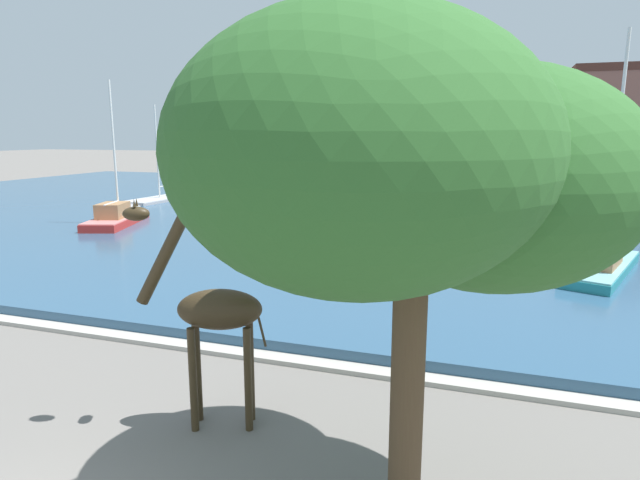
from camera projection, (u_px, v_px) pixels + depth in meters
harbor_water at (408, 212)px, 36.61m from camera, size 91.72×49.62×0.39m
quay_edge_coping at (249, 354)px, 13.31m from camera, size 91.72×0.50×0.12m
giraffe_statue at (213, 314)px, 9.77m from camera, size 2.43×1.20×4.36m
sailboat_grey at (158, 202)px, 41.10m from camera, size 2.88×8.74×7.63m
sailboat_navy at (242, 182)px, 57.50m from camera, size 4.52×8.83×8.55m
sailboat_teal at (604, 267)px, 20.10m from camera, size 3.85×7.31×9.11m
sailboat_white at (318, 193)px, 47.11m from camera, size 3.52×9.45×6.67m
sailboat_orange at (640, 208)px, 37.48m from camera, size 3.27×6.67×6.41m
sailboat_red at (119, 220)px, 30.74m from camera, size 3.69×6.68×8.40m
shade_tree at (405, 171)px, 6.72m from camera, size 5.55×6.04×6.85m
mooring_bollard at (408, 372)px, 11.90m from camera, size 0.24×0.24×0.50m
townhouse_wide_warehouse at (303, 132)px, 66.43m from camera, size 8.82×5.26×11.45m
townhouse_narrow_midrow at (396, 129)px, 62.44m from camera, size 6.39×5.32×11.93m
townhouse_end_terrace at (488, 146)px, 63.00m from camera, size 5.34×6.84×8.16m
townhouse_tall_gabled at (610, 126)px, 57.33m from camera, size 8.54×7.31×12.50m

